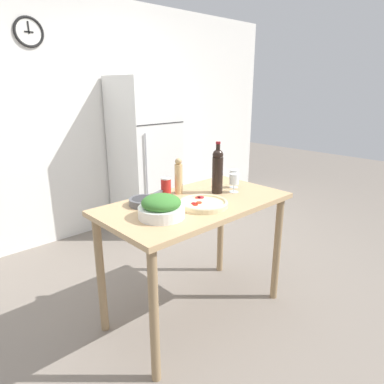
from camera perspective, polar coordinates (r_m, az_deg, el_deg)
ground_plane at (r=2.81m, az=0.53°, el=-19.31°), size 14.00×14.00×0.00m
wall_back at (r=3.98m, az=-20.25°, el=10.89°), size 6.40×0.08×2.60m
refrigerator at (r=4.09m, az=-7.80°, el=6.08°), size 0.65×0.67×1.78m
prep_counter at (r=2.43m, az=0.58°, el=-4.40°), size 1.33×0.72×0.90m
wine_bottle at (r=2.53m, az=4.28°, el=3.68°), size 0.08×0.08×0.39m
wine_glass_near at (r=2.58m, az=7.04°, el=1.98°), size 0.07×0.07×0.14m
wine_glass_far at (r=2.70m, az=7.04°, el=2.71°), size 0.07×0.07×0.14m
pepper_mill at (r=2.52m, az=-2.26°, el=2.57°), size 0.06×0.06×0.27m
salad_bowl at (r=2.09m, az=-5.13°, el=-2.53°), size 0.29×0.29×0.14m
homemade_pizza at (r=2.28m, az=1.89°, el=-1.94°), size 0.33×0.33×0.04m
salt_canister at (r=2.51m, az=-4.36°, el=0.98°), size 0.07×0.07×0.13m
cast_iron_skillet at (r=2.33m, az=-7.92°, el=-1.55°), size 0.32×0.21×0.05m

